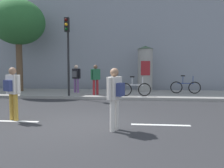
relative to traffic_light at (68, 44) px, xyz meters
name	(u,v)px	position (x,y,z in m)	size (l,w,h in m)	color
ground_plane	(84,123)	(2.05, -5.24, -3.00)	(80.00, 80.00, 0.00)	#2B2B2D
sidewalk_curb	(109,94)	(2.05, 1.76, -2.92)	(36.00, 4.00, 0.15)	gray
lane_markings	(84,123)	(2.05, -5.24, -2.99)	(25.80, 0.16, 0.01)	silver
building_backdrop	(116,20)	(2.05, 6.76, 2.55)	(36.00, 5.00, 11.09)	gray
traffic_light	(68,44)	(0.00, 0.00, 0.00)	(0.24, 0.45, 4.22)	black
poster_column	(145,68)	(4.29, 2.84, -1.36)	(1.06, 1.06, 2.93)	gray
street_tree	(18,23)	(-3.86, 2.10, 1.57)	(3.40, 3.40, 5.90)	brown
pedestrian_near_pole	(115,93)	(3.11, -5.99, -1.94)	(0.49, 0.60, 1.75)	silver
pedestrian_with_backpack	(13,89)	(-0.36, -5.12, -1.94)	(0.56, 0.49, 1.76)	#B78C33
pedestrian_in_red_top	(76,76)	(0.03, 1.61, -1.82)	(0.58, 0.48, 1.72)	#724C84
pedestrian_with_bag	(96,77)	(1.41, 0.62, -1.83)	(0.50, 0.49, 1.71)	maroon
bicycle_leaning	(135,89)	(3.65, 0.30, -2.46)	(1.77, 0.24, 1.09)	black
bicycle_upright	(185,87)	(6.65, 1.81, -2.46)	(1.77, 0.19, 1.09)	black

